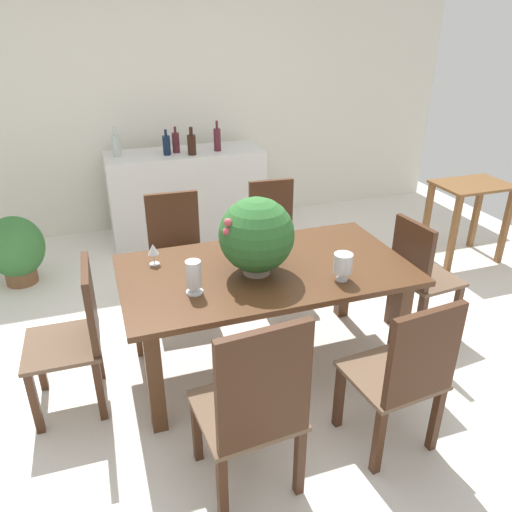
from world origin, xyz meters
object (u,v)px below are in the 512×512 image
at_px(chair_head_end, 77,331).
at_px(wine_bottle_green, 167,145).
at_px(wine_bottle_clear, 217,139).
at_px(chair_near_right, 405,373).
at_px(chair_far_right, 274,234).
at_px(wine_bottle_dark, 116,145).
at_px(kitchen_counter, 187,195).
at_px(wine_bottle_amber, 192,144).
at_px(flower_centerpiece, 257,236).
at_px(potted_plant_floor, 15,249).
at_px(dining_table, 265,282).
at_px(chair_foot_end, 419,273).
at_px(crystal_vase_center_near, 343,264).
at_px(crystal_vase_left, 194,276).
at_px(wine_glass, 153,250).
at_px(wine_bottle_tall, 176,142).
at_px(chair_far_left, 176,247).
at_px(side_table, 469,204).
at_px(chair_near_left, 255,406).

height_order(chair_head_end, wine_bottle_green, wine_bottle_green).
xyz_separation_m(chair_head_end, wine_bottle_clear, (1.46, 2.25, 0.53)).
bearing_deg(chair_near_right, chair_far_right, -95.49).
bearing_deg(wine_bottle_clear, wine_bottle_dark, 174.16).
distance_m(kitchen_counter, wine_bottle_amber, 0.59).
distance_m(flower_centerpiece, potted_plant_floor, 2.52).
bearing_deg(chair_head_end, wine_bottle_dark, 169.75).
bearing_deg(dining_table, chair_foot_end, -0.41).
distance_m(chair_head_end, crystal_vase_center_near, 1.61).
bearing_deg(chair_far_right, crystal_vase_left, -124.80).
relative_size(flower_centerpiece, wine_glass, 3.43).
xyz_separation_m(chair_near_right, wine_bottle_green, (-0.64, 3.20, 0.50)).
xyz_separation_m(chair_near_right, crystal_vase_left, (-0.91, 0.79, 0.32)).
xyz_separation_m(chair_head_end, wine_bottle_dark, (0.47, 2.35, 0.53)).
bearing_deg(wine_bottle_green, chair_near_right, -78.66).
relative_size(dining_table, wine_bottle_amber, 6.69).
relative_size(wine_bottle_tall, wine_bottle_green, 1.03).
relative_size(chair_near_right, flower_centerpiece, 1.97).
bearing_deg(potted_plant_floor, chair_near_right, -52.48).
bearing_deg(chair_near_right, wine_glass, -54.37).
xyz_separation_m(flower_centerpiece, crystal_vase_left, (-0.42, -0.12, -0.14)).
height_order(chair_far_left, side_table, chair_far_left).
distance_m(crystal_vase_center_near, wine_bottle_tall, 2.67).
distance_m(dining_table, kitchen_counter, 2.33).
xyz_separation_m(chair_far_left, chair_head_end, (-0.76, -0.96, -0.00)).
xyz_separation_m(chair_near_right, wine_bottle_clear, (-0.13, 3.20, 0.52)).
distance_m(chair_far_left, side_table, 2.79).
height_order(chair_near_left, wine_glass, chair_near_left).
relative_size(chair_head_end, chair_near_right, 0.96).
bearing_deg(wine_bottle_dark, flower_centerpiece, -75.56).
bearing_deg(chair_near_right, kitchen_counter, -87.58).
bearing_deg(chair_near_left, wine_bottle_tall, -99.22).
bearing_deg(flower_centerpiece, kitchen_counter, 89.15).
height_order(chair_foot_end, flower_centerpiece, flower_centerpiece).
distance_m(wine_bottle_green, wine_bottle_dark, 0.48).
bearing_deg(flower_centerpiece, chair_far_left, 107.98).
bearing_deg(kitchen_counter, chair_near_left, -96.19).
height_order(chair_near_left, kitchen_counter, chair_near_left).
xyz_separation_m(chair_near_right, wine_bottle_amber, (-0.41, 3.13, 0.51)).
bearing_deg(wine_bottle_tall, chair_head_end, -114.34).
xyz_separation_m(chair_head_end, side_table, (3.55, 0.92, 0.06)).
bearing_deg(chair_far_right, wine_bottle_amber, 112.56).
relative_size(crystal_vase_center_near, kitchen_counter, 0.11).
distance_m(chair_far_right, wine_glass, 1.30).
relative_size(chair_head_end, wine_bottle_dark, 3.24).
distance_m(crystal_vase_center_near, wine_bottle_amber, 2.51).
height_order(chair_near_right, crystal_vase_left, chair_near_right).
bearing_deg(flower_centerpiece, side_table, 21.57).
bearing_deg(chair_foot_end, chair_far_left, 52.98).
bearing_deg(potted_plant_floor, wine_bottle_amber, 13.13).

